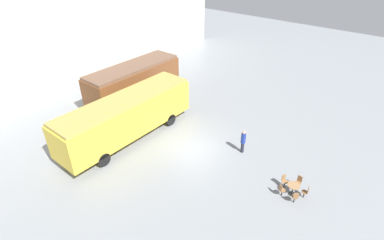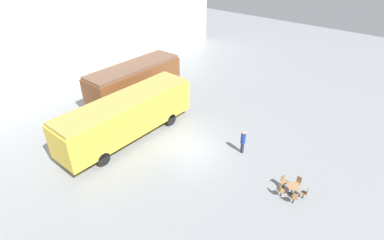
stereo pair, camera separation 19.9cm
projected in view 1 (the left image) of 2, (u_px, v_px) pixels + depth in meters
ground_plane at (194, 149)px, 21.68m from camera, size 80.00×80.00×0.00m
backdrop_wall at (62, 45)px, 27.91m from camera, size 44.00×0.15×9.00m
passenger_coach_wooden at (134, 80)px, 26.91m from camera, size 9.03×2.80×3.49m
passenger_coach_vintage at (127, 115)px, 21.92m from camera, size 10.91×2.77×3.33m
cafe_table_near at (293, 187)px, 17.61m from camera, size 0.73×0.73×0.71m
cafe_chair_0 at (306, 191)px, 17.36m from camera, size 0.36×0.38×0.87m
cafe_chair_1 at (299, 181)px, 18.08m from camera, size 0.36×0.36×0.87m
cafe_chair_2 at (284, 180)px, 18.17m from camera, size 0.38×0.39×0.87m
cafe_chair_3 at (282, 189)px, 17.50m from camera, size 0.41×0.40×0.87m
cafe_chair_4 at (295, 197)px, 17.00m from camera, size 0.40×0.39×0.87m
visitor_person at (243, 141)px, 20.85m from camera, size 0.34×0.34×1.78m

